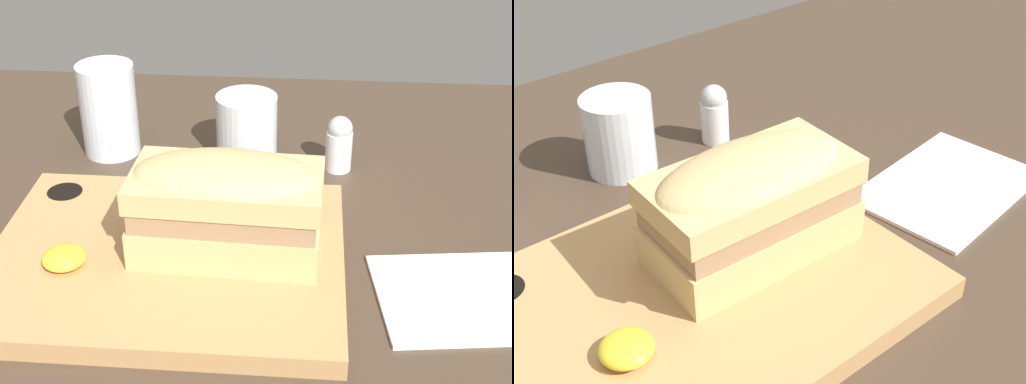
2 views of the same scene
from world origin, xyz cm
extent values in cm
cube|color=#423326|center=(0.00, 0.00, 1.00)|extent=(194.95, 103.29, 2.00)
cube|color=tan|center=(-8.84, 4.49, 2.98)|extent=(32.27, 25.99, 1.95)
cube|color=tan|center=(-3.30, 5.18, 5.77)|extent=(17.07, 9.48, 3.64)
cube|color=#9E7A56|center=(-3.30, 5.18, 8.59)|extent=(16.38, 9.10, 2.00)
cube|color=tan|center=(-3.30, 5.18, 10.68)|extent=(17.07, 9.48, 2.18)
ellipsoid|color=tan|center=(-3.30, 5.18, 11.59)|extent=(16.72, 9.29, 3.27)
ellipsoid|color=yellow|center=(-17.39, 1.51, 4.73)|extent=(3.87, 3.87, 1.55)
cylinder|color=silver|center=(-3.48, 26.16, 5.98)|extent=(7.03, 7.03, 7.96)
cylinder|color=#33050F|center=(-3.48, 26.16, 4.47)|extent=(6.33, 6.33, 4.54)
cube|color=white|center=(18.96, 2.22, 2.20)|extent=(18.91, 14.34, 0.40)
cylinder|color=white|center=(7.15, 24.61, 4.30)|extent=(2.99, 2.99, 4.60)
sphere|color=#B7B7BC|center=(7.15, 24.61, 7.13)|extent=(2.84, 2.84, 2.84)
camera|label=1|loc=(3.56, -47.70, 41.99)|focal=50.00mm
camera|label=2|loc=(-32.02, -31.21, 41.00)|focal=50.00mm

